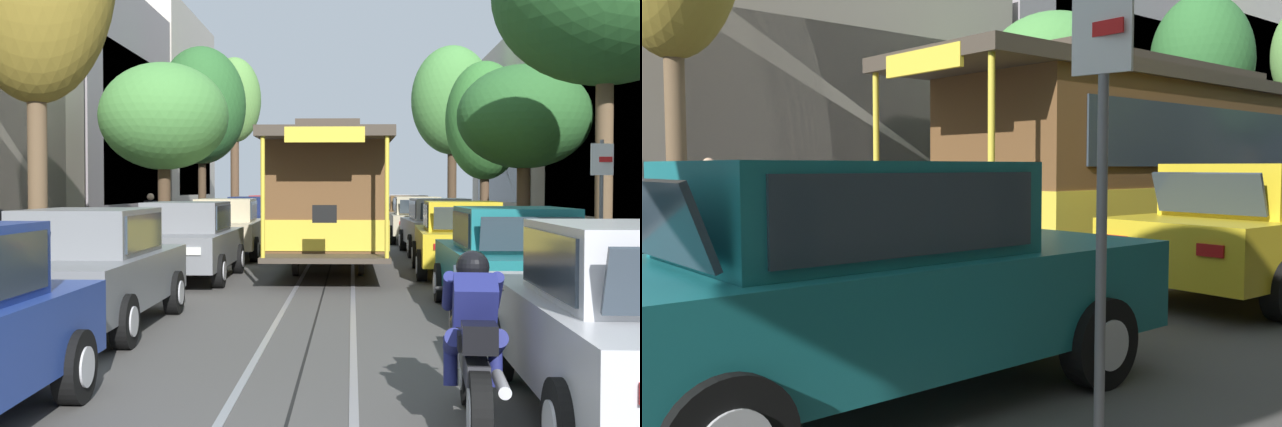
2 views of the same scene
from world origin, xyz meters
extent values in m
plane|color=#4C4947|center=(0.00, 18.15, 0.00)|extent=(160.00, 160.00, 0.00)
cube|color=gray|center=(-0.53, 20.69, 0.01)|extent=(0.08, 53.38, 0.01)
cube|color=gray|center=(0.53, 20.69, 0.01)|extent=(0.08, 53.38, 0.01)
cube|color=black|center=(0.00, 20.69, 0.00)|extent=(0.03, 53.38, 0.01)
cube|color=#2D3842|center=(-7.25, 15.02, 2.89)|extent=(0.04, 7.94, 3.86)
cube|color=gray|center=(-9.58, 26.36, 4.45)|extent=(4.70, 11.05, 8.90)
cube|color=#2D3842|center=(-7.25, 26.36, 4.01)|extent=(0.04, 7.94, 5.34)
cube|color=beige|center=(-9.60, 37.71, 5.20)|extent=(4.75, 11.05, 10.40)
cube|color=#2D3842|center=(-7.25, 37.71, 4.68)|extent=(0.04, 7.94, 6.24)
cube|color=#2D3842|center=(7.25, 20.69, 3.23)|extent=(0.04, 10.59, 4.31)
cube|color=beige|center=(9.42, 35.82, 4.27)|extent=(4.39, 14.83, 8.54)
cube|color=#2D3842|center=(7.25, 35.82, 3.84)|extent=(0.04, 10.59, 5.12)
cube|color=#B21414|center=(-2.18, 4.69, 0.75)|extent=(0.28, 0.04, 0.12)
cylinder|color=black|center=(-1.87, 3.85, 0.32)|extent=(0.21, 0.64, 0.64)
cylinder|color=silver|center=(-1.76, 3.85, 0.32)|extent=(0.02, 0.35, 0.35)
cube|color=slate|center=(-2.99, 7.61, 0.65)|extent=(1.81, 4.30, 0.66)
cube|color=slate|center=(-2.99, 7.76, 1.28)|extent=(1.48, 2.07, 0.60)
cube|color=#2D3842|center=(-2.99, 6.92, 1.26)|extent=(1.33, 0.22, 0.47)
cube|color=#2D3842|center=(-2.99, 8.94, 1.26)|extent=(1.30, 0.20, 0.45)
cube|color=#2D3842|center=(-2.24, 7.76, 1.28)|extent=(0.03, 1.81, 0.47)
cube|color=#2D3842|center=(-3.74, 7.76, 1.28)|extent=(0.03, 1.81, 0.47)
cube|color=white|center=(-2.43, 5.45, 0.75)|extent=(0.28, 0.04, 0.14)
cube|color=#B21414|center=(-2.44, 9.77, 0.75)|extent=(0.28, 0.04, 0.12)
cube|color=#B21414|center=(-3.55, 9.77, 0.75)|extent=(0.28, 0.04, 0.12)
cylinder|color=black|center=(-2.11, 6.28, 0.32)|extent=(0.20, 0.64, 0.64)
cylinder|color=silver|center=(-2.00, 6.28, 0.32)|extent=(0.02, 0.35, 0.35)
cylinder|color=black|center=(-2.11, 8.94, 0.32)|extent=(0.20, 0.64, 0.64)
cylinder|color=silver|center=(-2.00, 8.94, 0.32)|extent=(0.02, 0.35, 0.35)
cylinder|color=black|center=(-3.87, 8.94, 0.32)|extent=(0.20, 0.64, 0.64)
cylinder|color=silver|center=(-3.98, 8.94, 0.32)|extent=(0.02, 0.35, 0.35)
cube|color=slate|center=(-2.85, 13.49, 0.65)|extent=(1.81, 4.31, 0.66)
cube|color=slate|center=(-2.85, 13.64, 1.28)|extent=(1.48, 2.07, 0.60)
cube|color=#2D3842|center=(-2.85, 12.80, 1.26)|extent=(1.33, 0.23, 0.47)
cube|color=#2D3842|center=(-2.86, 14.82, 1.26)|extent=(1.30, 0.20, 0.45)
cube|color=#2D3842|center=(-2.11, 13.64, 1.28)|extent=(0.04, 1.81, 0.47)
cube|color=#2D3842|center=(-3.60, 13.64, 1.28)|extent=(0.04, 1.81, 0.47)
cube|color=white|center=(-2.29, 11.33, 0.75)|extent=(0.28, 0.04, 0.14)
cube|color=#B21414|center=(-2.30, 15.65, 0.75)|extent=(0.28, 0.04, 0.12)
cube|color=white|center=(-3.40, 11.33, 0.75)|extent=(0.28, 0.04, 0.14)
cube|color=#B21414|center=(-3.42, 15.65, 0.75)|extent=(0.28, 0.04, 0.12)
cylinder|color=black|center=(-1.97, 12.16, 0.32)|extent=(0.20, 0.64, 0.64)
cylinder|color=silver|center=(-1.86, 12.16, 0.32)|extent=(0.02, 0.35, 0.35)
cylinder|color=black|center=(-3.73, 12.16, 0.32)|extent=(0.20, 0.64, 0.64)
cylinder|color=silver|center=(-3.84, 12.15, 0.32)|extent=(0.02, 0.35, 0.35)
cylinder|color=black|center=(-1.98, 14.83, 0.32)|extent=(0.20, 0.64, 0.64)
cylinder|color=silver|center=(-1.87, 14.83, 0.32)|extent=(0.02, 0.35, 0.35)
cylinder|color=black|center=(-3.74, 14.82, 0.32)|extent=(0.20, 0.64, 0.64)
cylinder|color=silver|center=(-3.85, 14.82, 0.32)|extent=(0.02, 0.35, 0.35)
cube|color=#C1B28E|center=(-2.89, 18.97, 0.65)|extent=(1.95, 4.36, 0.66)
cube|color=#C1B28E|center=(-2.89, 19.12, 1.28)|extent=(1.55, 2.11, 0.60)
cube|color=#2D3842|center=(-2.86, 18.28, 1.26)|extent=(1.34, 0.27, 0.47)
cube|color=#2D3842|center=(-2.93, 20.30, 1.26)|extent=(1.30, 0.24, 0.45)
cube|color=#2D3842|center=(-2.14, 19.14, 1.28)|extent=(0.09, 1.81, 0.47)
cube|color=#2D3842|center=(-3.64, 19.09, 1.28)|extent=(0.09, 1.81, 0.47)
cube|color=white|center=(-2.25, 16.83, 0.75)|extent=(0.28, 0.05, 0.14)
cube|color=#B21414|center=(-2.40, 21.15, 0.75)|extent=(0.28, 0.05, 0.12)
cube|color=white|center=(-3.37, 16.79, 0.75)|extent=(0.28, 0.05, 0.14)
cube|color=#B21414|center=(-3.52, 21.11, 0.75)|extent=(0.28, 0.05, 0.12)
cylinder|color=black|center=(-1.96, 17.67, 0.32)|extent=(0.22, 0.65, 0.64)
cylinder|color=silver|center=(-1.85, 17.67, 0.32)|extent=(0.03, 0.35, 0.35)
cylinder|color=black|center=(-3.72, 17.61, 0.32)|extent=(0.22, 0.65, 0.64)
cylinder|color=silver|center=(-3.83, 17.60, 0.32)|extent=(0.03, 0.35, 0.35)
cylinder|color=black|center=(-2.05, 20.33, 0.32)|extent=(0.22, 0.65, 0.64)
cylinder|color=silver|center=(-1.94, 20.34, 0.32)|extent=(0.03, 0.35, 0.35)
cylinder|color=black|center=(-3.81, 20.27, 0.32)|extent=(0.22, 0.65, 0.64)
cylinder|color=silver|center=(-3.92, 20.27, 0.32)|extent=(0.03, 0.35, 0.35)
cube|color=#19234C|center=(-2.86, 25.07, 0.65)|extent=(1.97, 4.37, 0.66)
cube|color=#19234C|center=(-2.85, 25.22, 1.28)|extent=(1.56, 2.12, 0.60)
cube|color=#2D3842|center=(-2.89, 24.39, 1.26)|extent=(1.34, 0.27, 0.47)
cube|color=#2D3842|center=(-2.81, 26.41, 1.26)|extent=(1.30, 0.25, 0.45)
cube|color=#2D3842|center=(-2.11, 25.19, 1.28)|extent=(0.10, 1.81, 0.47)
cube|color=#2D3842|center=(-3.60, 25.25, 1.28)|extent=(0.10, 1.81, 0.47)
cube|color=white|center=(-2.39, 22.89, 0.75)|extent=(0.28, 0.05, 0.14)
cube|color=#B21414|center=(-2.22, 27.21, 0.75)|extent=(0.28, 0.05, 0.12)
cube|color=white|center=(-3.50, 22.94, 0.75)|extent=(0.28, 0.05, 0.14)
cube|color=#B21414|center=(-3.33, 27.25, 0.75)|extent=(0.28, 0.05, 0.12)
cylinder|color=black|center=(-2.03, 23.71, 0.32)|extent=(0.22, 0.65, 0.64)
cylinder|color=silver|center=(-1.92, 23.70, 0.32)|extent=(0.03, 0.35, 0.35)
cylinder|color=black|center=(-3.79, 23.78, 0.32)|extent=(0.22, 0.65, 0.64)
cylinder|color=silver|center=(-3.90, 23.78, 0.32)|extent=(0.03, 0.35, 0.35)
cylinder|color=black|center=(-1.93, 26.37, 0.32)|extent=(0.22, 0.65, 0.64)
cylinder|color=silver|center=(-1.82, 26.37, 0.32)|extent=(0.03, 0.35, 0.35)
cylinder|color=black|center=(-3.69, 26.44, 0.32)|extent=(0.22, 0.65, 0.64)
cylinder|color=silver|center=(-3.80, 26.45, 0.32)|extent=(0.03, 0.35, 0.35)
cube|color=red|center=(-2.82, 30.34, 0.65)|extent=(1.91, 4.35, 0.66)
cube|color=red|center=(-2.81, 30.49, 1.28)|extent=(1.53, 2.10, 0.60)
cube|color=#2D3842|center=(-2.84, 29.66, 1.26)|extent=(1.34, 0.26, 0.47)
cube|color=#2D3842|center=(-2.78, 31.68, 1.26)|extent=(1.30, 0.23, 0.45)
cube|color=#2D3842|center=(-2.07, 30.47, 1.28)|extent=(0.08, 1.81, 0.47)
cube|color=#2D3842|center=(-3.56, 30.51, 1.28)|extent=(0.08, 1.81, 0.47)
cube|color=white|center=(-2.32, 28.17, 0.75)|extent=(0.28, 0.05, 0.14)
cube|color=#B21414|center=(-2.20, 32.49, 0.75)|extent=(0.28, 0.05, 0.12)
cube|color=white|center=(-3.43, 28.20, 0.75)|extent=(0.28, 0.05, 0.14)
cube|color=#B21414|center=(-3.32, 32.52, 0.75)|extent=(0.28, 0.05, 0.12)
cylinder|color=black|center=(-1.97, 28.99, 0.32)|extent=(0.22, 0.65, 0.64)
cylinder|color=silver|center=(-1.86, 28.99, 0.32)|extent=(0.03, 0.35, 0.35)
cylinder|color=black|center=(-3.73, 29.04, 0.32)|extent=(0.22, 0.65, 0.64)
cylinder|color=silver|center=(-3.84, 29.04, 0.32)|extent=(0.03, 0.35, 0.35)
cylinder|color=black|center=(-1.90, 31.65, 0.32)|extent=(0.22, 0.65, 0.64)
cylinder|color=silver|center=(-1.79, 31.65, 0.32)|extent=(0.03, 0.35, 0.35)
cylinder|color=black|center=(-3.66, 31.70, 0.32)|extent=(0.22, 0.65, 0.64)
cylinder|color=silver|center=(-3.77, 31.70, 0.32)|extent=(0.03, 0.35, 0.35)
cube|color=silver|center=(-2.79, 36.31, 0.65)|extent=(1.81, 4.30, 0.66)
cube|color=silver|center=(-2.79, 36.46, 1.28)|extent=(1.48, 2.07, 0.60)
cube|color=#2D3842|center=(-2.79, 35.62, 1.26)|extent=(1.33, 0.22, 0.47)
cube|color=#2D3842|center=(-2.79, 37.64, 1.26)|extent=(1.30, 0.20, 0.45)
cube|color=#2D3842|center=(-2.04, 36.46, 1.28)|extent=(0.03, 1.81, 0.47)
cube|color=#2D3842|center=(-3.54, 36.45, 1.28)|extent=(0.03, 1.81, 0.47)
cube|color=white|center=(-2.23, 34.15, 0.75)|extent=(0.28, 0.04, 0.14)
cube|color=#B21414|center=(-2.23, 38.47, 0.75)|extent=(0.28, 0.04, 0.12)
cube|color=white|center=(-3.34, 34.15, 0.75)|extent=(0.28, 0.04, 0.14)
cube|color=#B21414|center=(-3.35, 38.47, 0.75)|extent=(0.28, 0.04, 0.12)
cylinder|color=black|center=(-1.91, 34.97, 0.32)|extent=(0.20, 0.64, 0.64)
cylinder|color=silver|center=(-1.80, 34.97, 0.32)|extent=(0.02, 0.35, 0.35)
cylinder|color=black|center=(-3.67, 34.97, 0.32)|extent=(0.20, 0.64, 0.64)
cylinder|color=silver|center=(-3.78, 34.97, 0.32)|extent=(0.02, 0.35, 0.35)
cylinder|color=black|center=(-1.91, 37.64, 0.32)|extent=(0.20, 0.64, 0.64)
cylinder|color=silver|center=(-1.80, 37.64, 0.32)|extent=(0.02, 0.35, 0.35)
cylinder|color=black|center=(-3.67, 37.64, 0.32)|extent=(0.20, 0.64, 0.64)
cylinder|color=silver|center=(-3.78, 37.64, 0.32)|extent=(0.02, 0.35, 0.35)
cube|color=#B7B7BC|center=(2.78, 3.50, 0.65)|extent=(1.86, 4.33, 0.66)
cube|color=#2D3842|center=(2.79, 4.19, 1.26)|extent=(1.34, 0.24, 0.47)
cube|color=#2D3842|center=(2.03, 3.36, 1.28)|extent=(0.06, 1.81, 0.47)
cube|color=white|center=(2.26, 5.67, 0.75)|extent=(0.28, 0.04, 0.14)
cube|color=white|center=(3.37, 5.65, 0.75)|extent=(0.28, 0.04, 0.14)
cylinder|color=black|center=(1.92, 4.85, 0.32)|extent=(0.21, 0.64, 0.64)
cylinder|color=silver|center=(1.81, 4.85, 0.32)|extent=(0.03, 0.35, 0.35)
cube|color=#196B70|center=(2.83, 9.03, 0.65)|extent=(1.83, 4.31, 0.66)
cube|color=#196B70|center=(2.83, 8.88, 1.28)|extent=(1.49, 2.07, 0.60)
cube|color=#2D3842|center=(2.84, 9.72, 1.26)|extent=(1.33, 0.23, 0.47)
cube|color=#2D3842|center=(2.83, 7.70, 1.26)|extent=(1.30, 0.21, 0.45)
cube|color=#2D3842|center=(2.09, 8.89, 1.28)|extent=(0.04, 1.81, 0.47)
cube|color=#2D3842|center=(3.58, 8.87, 1.28)|extent=(0.04, 1.81, 0.47)
cube|color=white|center=(2.29, 11.19, 0.75)|extent=(0.28, 0.04, 0.14)
cube|color=#B21414|center=(2.26, 6.87, 0.75)|extent=(0.28, 0.04, 0.12)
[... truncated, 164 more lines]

